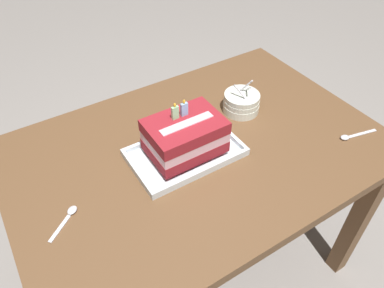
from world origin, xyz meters
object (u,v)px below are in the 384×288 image
object	(u,v)px
bowl_stack	(241,103)
serving_spoon_near_tray	(69,215)
birthday_cake	(185,136)
foil_tray	(185,153)
serving_spoon_by_bowls	(350,136)

from	to	relation	value
bowl_stack	serving_spoon_near_tray	world-z (taller)	bowl_stack
birthday_cake	serving_spoon_near_tray	xyz separation A→B (m)	(-0.38, -0.03, -0.07)
foil_tray	bowl_stack	world-z (taller)	bowl_stack
foil_tray	serving_spoon_by_bowls	size ratio (longest dim) A/B	2.44
foil_tray	bowl_stack	distance (m)	0.30
serving_spoon_by_bowls	bowl_stack	bearing A→B (deg)	124.92
foil_tray	serving_spoon_near_tray	size ratio (longest dim) A/B	3.32
foil_tray	serving_spoon_by_bowls	distance (m)	0.54
serving_spoon_near_tray	foil_tray	bearing A→B (deg)	4.95
birthday_cake	serving_spoon_by_bowls	world-z (taller)	birthday_cake
foil_tray	serving_spoon_near_tray	world-z (taller)	foil_tray
bowl_stack	birthday_cake	bearing A→B (deg)	-162.69
birthday_cake	bowl_stack	size ratio (longest dim) A/B	1.73
foil_tray	birthday_cake	distance (m)	0.07
bowl_stack	serving_spoon_by_bowls	size ratio (longest dim) A/B	0.92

